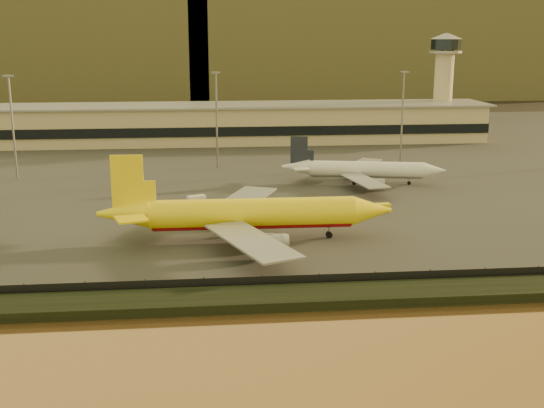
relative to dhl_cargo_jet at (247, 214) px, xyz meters
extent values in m
plane|color=black|center=(6.40, -11.87, -4.76)|extent=(900.00, 900.00, 0.00)
cube|color=black|center=(6.40, -28.87, -4.06)|extent=(320.00, 7.00, 1.40)
cube|color=#2D2D2D|center=(6.40, 83.13, -4.66)|extent=(320.00, 220.00, 0.20)
cube|color=black|center=(6.40, -24.87, -3.46)|extent=(300.00, 0.05, 2.20)
cube|color=tan|center=(6.40, 113.13, 1.44)|extent=(160.00, 22.00, 12.00)
cube|color=black|center=(6.40, 101.93, 0.44)|extent=(160.00, 0.60, 3.00)
cube|color=gray|center=(6.40, 113.13, 7.74)|extent=(164.00, 24.00, 0.60)
cylinder|color=tan|center=(76.40, 119.13, 10.44)|extent=(6.40, 6.40, 30.00)
cylinder|color=black|center=(76.40, 119.13, 27.19)|extent=(10.40, 10.40, 3.50)
cone|color=gray|center=(76.40, 119.13, 29.94)|extent=(11.20, 11.20, 2.00)
cylinder|color=gray|center=(76.40, 119.13, 24.64)|extent=(11.20, 11.20, 0.80)
cylinder|color=slate|center=(-53.60, 58.13, 7.94)|extent=(0.50, 0.50, 25.00)
cube|color=slate|center=(-53.60, 58.13, 20.64)|extent=(2.20, 2.20, 0.40)
cylinder|color=slate|center=(-3.60, 68.13, 7.94)|extent=(0.50, 0.50, 25.00)
cube|color=slate|center=(-3.60, 68.13, 20.64)|extent=(2.20, 2.20, 0.40)
cylinder|color=slate|center=(46.40, 66.13, 7.94)|extent=(0.50, 0.50, 25.00)
cube|color=slate|center=(46.40, 66.13, 20.64)|extent=(2.20, 2.20, 0.40)
cube|color=brown|center=(96.40, 328.13, 30.24)|extent=(220.00, 160.00, 70.00)
cylinder|color=yellow|center=(0.93, -0.01, 0.28)|extent=(35.32, 5.57, 5.09)
cylinder|color=#A10909|center=(0.93, -0.01, -0.62)|extent=(34.33, 4.43, 3.97)
cone|color=yellow|center=(21.99, -0.30, 0.28)|extent=(6.92, 5.18, 5.09)
cone|color=yellow|center=(-21.10, 0.28, 0.66)|extent=(8.88, 5.21, 5.09)
cube|color=yellow|center=(-20.12, 0.27, 6.26)|extent=(5.39, 0.48, 8.91)
cube|color=yellow|center=(-19.07, 5.35, 1.04)|extent=(6.19, 6.16, 0.31)
cube|color=yellow|center=(-19.21, -4.83, 1.04)|extent=(6.11, 6.07, 0.31)
cube|color=gray|center=(0.14, 13.56, -0.62)|extent=(14.85, 22.97, 0.31)
cylinder|color=gray|center=(2.54, 10.23, -2.02)|extent=(5.91, 2.88, 2.80)
cube|color=gray|center=(-0.23, -13.56, -0.62)|extent=(14.37, 23.02, 0.31)
cylinder|color=gray|center=(2.26, -10.29, -2.02)|extent=(5.91, 2.88, 2.80)
cylinder|color=black|center=(14.40, -0.19, -4.00)|extent=(1.13, 0.91, 1.12)
cylinder|color=slate|center=(14.40, -0.19, -3.42)|extent=(0.20, 0.20, 2.29)
cylinder|color=black|center=(-2.77, -2.25, -4.00)|extent=(1.13, 0.91, 1.12)
cylinder|color=slate|center=(-2.77, -2.25, -3.42)|extent=(0.20, 0.20, 2.29)
cylinder|color=black|center=(-2.71, 2.33, -4.00)|extent=(1.13, 0.91, 1.12)
cylinder|color=slate|center=(-2.71, 2.33, -3.42)|extent=(0.20, 0.20, 2.29)
cylinder|color=white|center=(31.37, 43.44, -1.00)|extent=(27.20, 8.99, 3.75)
cylinder|color=gray|center=(31.37, 43.44, -1.66)|extent=(26.30, 8.03, 2.92)
cone|color=white|center=(47.18, 40.27, -1.00)|extent=(5.88, 4.71, 3.75)
cone|color=white|center=(14.83, 46.76, -0.72)|extent=(7.35, 5.00, 3.75)
cube|color=black|center=(15.57, 46.61, 3.40)|extent=(4.10, 1.11, 6.56)
cube|color=white|center=(17.04, 50.14, -0.44)|extent=(5.01, 4.94, 0.22)
cube|color=white|center=(15.57, 42.79, -0.44)|extent=(4.14, 3.97, 0.22)
cube|color=gray|center=(32.67, 53.70, -1.66)|extent=(13.66, 16.98, 0.22)
cylinder|color=gray|center=(34.01, 50.85, -2.69)|extent=(4.82, 2.91, 2.06)
cube|color=gray|center=(28.61, 33.48, -1.66)|extent=(8.27, 17.55, 0.22)
cylinder|color=gray|center=(30.94, 35.59, -2.69)|extent=(4.82, 2.91, 2.06)
cylinder|color=black|center=(41.48, 41.41, -4.15)|extent=(0.94, 0.81, 0.82)
cylinder|color=slate|center=(41.48, 41.41, -3.72)|extent=(0.20, 0.20, 1.69)
cylinder|color=black|center=(28.28, 42.34, -4.15)|extent=(0.94, 0.81, 0.82)
cylinder|color=slate|center=(28.28, 42.34, -3.72)|extent=(0.20, 0.20, 1.69)
cylinder|color=black|center=(28.95, 45.65, -4.15)|extent=(0.94, 0.81, 0.82)
cylinder|color=slate|center=(28.95, 45.65, -3.72)|extent=(0.20, 0.20, 1.69)
cube|color=yellow|center=(27.99, 16.55, -3.70)|extent=(4.04, 2.26, 1.73)
cube|color=white|center=(-8.97, 27.56, -3.71)|extent=(4.15, 3.03, 1.70)
camera|label=1|loc=(-7.18, -113.61, 29.98)|focal=45.00mm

